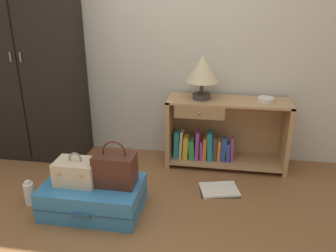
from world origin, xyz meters
TOP-DOWN VIEW (x-y plane):
  - ground_plane at (0.00, 0.00)m, footprint 9.00×9.00m
  - back_wall at (0.00, 1.50)m, footprint 6.40×0.10m
  - wardrobe at (-1.22, 1.20)m, footprint 0.97×0.47m
  - bookshelf at (0.67, 1.25)m, footprint 1.16×0.39m
  - table_lamp at (0.47, 1.23)m, footprint 0.31×0.31m
  - bowl at (1.06, 1.23)m, footprint 0.15×0.15m
  - suitcase_large at (-0.29, 0.28)m, footprint 0.77×0.51m
  - train_case at (-0.41, 0.28)m, footprint 0.32×0.23m
  - handbag at (-0.11, 0.30)m, footprint 0.31×0.20m
  - bottle at (-0.84, 0.28)m, footprint 0.08×0.08m
  - open_book_on_floor at (0.69, 0.73)m, footprint 0.38×0.32m

SIDE VIEW (x-z plane):
  - ground_plane at x=0.00m, z-range 0.00..0.00m
  - open_book_on_floor at x=0.69m, z-range 0.00..0.02m
  - bottle at x=-0.84m, z-range -0.01..0.21m
  - suitcase_large at x=-0.29m, z-range 0.00..0.24m
  - bookshelf at x=0.67m, z-range -0.01..0.67m
  - train_case at x=-0.41m, z-range 0.21..0.47m
  - handbag at x=-0.11m, z-range 0.19..0.55m
  - bowl at x=1.06m, z-range 0.68..0.72m
  - table_lamp at x=0.47m, z-range 0.75..1.16m
  - wardrobe at x=-1.22m, z-range 0.00..2.15m
  - back_wall at x=0.00m, z-range 0.00..2.60m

